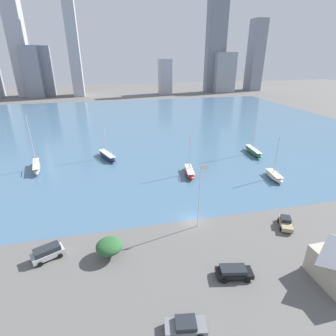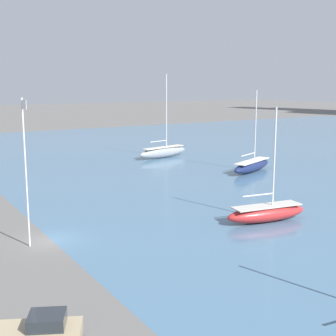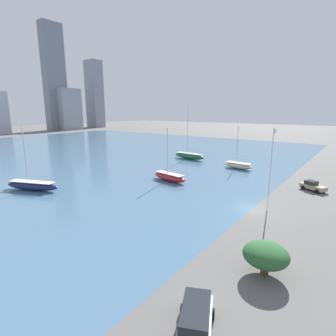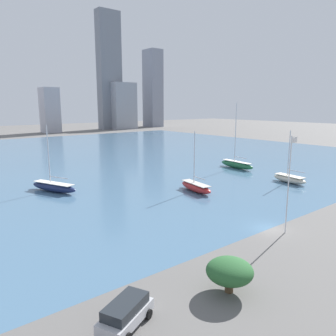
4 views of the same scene
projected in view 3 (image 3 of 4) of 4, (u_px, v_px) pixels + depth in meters
ground_plane at (252, 209)px, 38.20m from camera, size 500.00×500.00×0.00m
harbor_water at (24, 158)px, 79.21m from camera, size 180.00×140.00×0.00m
flag_pole at (271, 167)px, 36.10m from camera, size 1.24×0.14×11.83m
yard_shrub at (266, 255)px, 22.64m from camera, size 3.92×3.92×2.88m
sailboat_navy at (32, 185)px, 47.04m from camera, size 6.01×10.47×11.89m
sailboat_red at (170, 177)px, 53.34m from camera, size 3.37×8.64×10.78m
sailboat_green at (189, 156)px, 77.23m from camera, size 2.56×10.46×15.81m
sailboat_cream at (238, 165)px, 64.52m from camera, size 3.16×7.65×10.44m
parked_pickup_tan at (313, 186)px, 46.82m from camera, size 3.50×4.65×1.73m
parked_suv_silver at (196, 318)px, 16.79m from camera, size 4.93×3.76×1.91m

